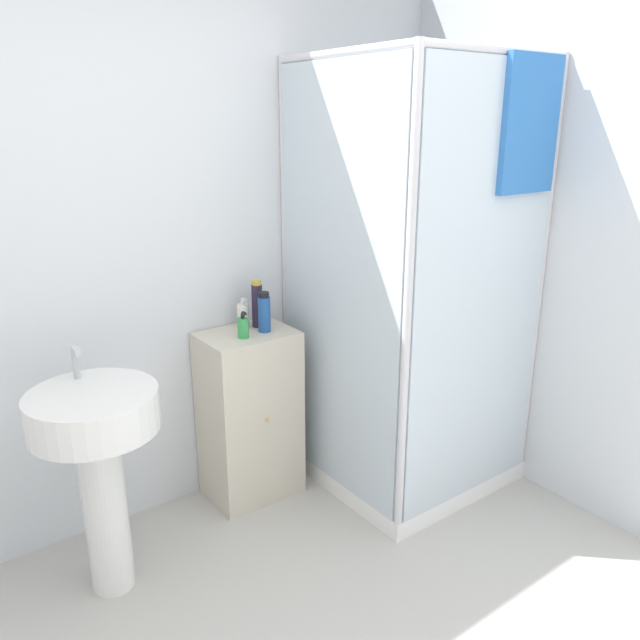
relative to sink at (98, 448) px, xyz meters
The scene contains 8 objects.
wall_back 0.83m from the sink, 53.45° to the left, with size 6.40×0.06×2.50m, color silver.
shower_enclosure 1.50m from the sink, ahead, with size 0.90×0.93×2.06m.
vanity_cabinet 0.85m from the sink, 17.13° to the left, with size 0.43×0.34×0.84m.
sink is the anchor object (origin of this frame).
soap_dispenser 0.82m from the sink, 14.69° to the left, with size 0.05×0.05×0.12m.
shampoo_bottle_tall_black 0.99m from the sink, 18.51° to the left, with size 0.05×0.05×0.23m.
shampoo_bottle_blue 0.95m from the sink, 13.68° to the left, with size 0.06×0.06×0.19m.
lotion_bottle_white 0.92m from the sink, 21.30° to the left, with size 0.05×0.06×0.15m.
Camera 1 is at (-0.89, -0.89, 1.79)m, focal length 35.00 mm.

